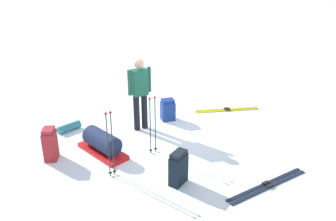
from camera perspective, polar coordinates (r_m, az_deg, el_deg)
The scene contains 11 objects.
ground_plane at distance 7.88m, azimuth 0.00°, elevation -4.68°, with size 80.00×80.00×0.00m, color white.
skier_standing at distance 8.02m, azimuth -4.56°, elevation 3.23°, with size 0.55×0.30×1.70m.
ski_pair_near at distance 9.49m, azimuth 9.49°, elevation 0.12°, with size 1.71×0.37×0.05m.
ski_pair_far at distance 6.62m, azimuth 15.74°, elevation -11.52°, with size 1.77×0.72×0.05m.
backpack_large_dark at distance 8.72m, azimuth -0.04°, elevation 0.10°, with size 0.34×0.28×0.54m.
backpack_bright at distance 6.29m, azimuth 1.69°, elevation -9.25°, with size 0.40×0.39×0.63m.
backpack_small_spare at distance 7.37m, azimuth -18.46°, elevation -5.18°, with size 0.29×0.36×0.67m.
ski_poles_planted_near at distance 6.39m, azimuth -9.32°, elevation -4.86°, with size 0.15×0.09×1.28m.
ski_poles_planted_far at distance 7.08m, azimuth -2.48°, elevation -1.88°, with size 0.18×0.10×1.23m.
gear_sled at distance 7.37m, azimuth -10.55°, elevation -5.24°, with size 0.99×1.26×0.49m.
sleeping_mat_rolled at distance 8.54m, azimuth -15.64°, elevation -2.61°, with size 0.18×0.18×0.55m, color teal.
Camera 1 is at (1.77, 6.73, 3.69)m, focal length 37.84 mm.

